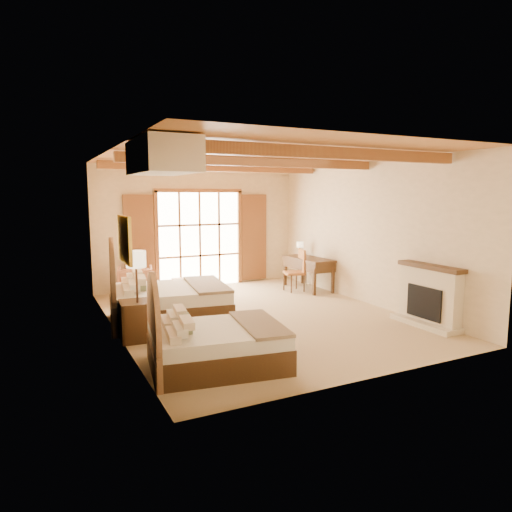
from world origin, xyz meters
TOP-DOWN VIEW (x-y plane):
  - floor at (0.00, 0.00)m, footprint 7.00×7.00m
  - wall_back at (0.00, 3.50)m, footprint 5.50×0.00m
  - wall_left at (-2.75, 0.00)m, footprint 0.00×7.00m
  - wall_right at (2.75, 0.00)m, footprint 0.00×7.00m
  - ceiling at (0.00, 0.00)m, footprint 7.00×7.00m
  - ceiling_beams at (0.00, 0.00)m, footprint 5.39×4.60m
  - french_doors at (0.00, 3.44)m, footprint 3.95×0.08m
  - fireplace at (2.60, -2.00)m, footprint 0.46×1.40m
  - painting at (-2.70, -0.75)m, footprint 0.06×0.95m
  - canopy_valance at (-2.40, -2.00)m, footprint 0.70×1.40m
  - bed_near at (-1.86, -2.17)m, footprint 2.08×1.68m
  - bed_far at (-1.85, 0.46)m, footprint 2.43×1.95m
  - nightstand at (-2.50, -0.45)m, footprint 0.60×0.60m
  - floor_lamp at (-2.50, -0.54)m, footprint 0.32×0.32m
  - armchair at (-1.85, 2.86)m, footprint 0.96×0.97m
  - ottoman at (-0.69, 2.68)m, footprint 0.55×0.55m
  - desk at (2.38, 1.82)m, footprint 0.72×1.56m
  - desk_chair at (1.95, 1.76)m, footprint 0.57×0.56m
  - desk_lamp at (2.44, 2.33)m, footprint 0.18×0.18m

SIDE VIEW (x-z plane):
  - floor at x=0.00m, z-range 0.00..0.00m
  - ottoman at x=-0.69m, z-range 0.00..0.37m
  - desk_chair at x=1.95m, z-range -0.20..0.86m
  - nightstand at x=-2.50m, z-range 0.00..0.67m
  - armchair at x=-1.85m, z-range 0.00..0.75m
  - bed_near at x=-1.86m, z-range -0.24..0.99m
  - bed_far at x=-1.85m, z-range -0.29..1.17m
  - desk at x=2.38m, z-range 0.03..0.85m
  - fireplace at x=2.60m, z-range -0.07..1.09m
  - desk_lamp at x=2.44m, z-range 0.92..1.28m
  - french_doors at x=0.00m, z-range -0.05..2.55m
  - floor_lamp at x=-2.50m, z-range 0.54..2.07m
  - wall_back at x=0.00m, z-range -1.15..4.35m
  - wall_left at x=-2.75m, z-range -1.90..5.10m
  - wall_right at x=2.75m, z-range -1.90..5.10m
  - painting at x=-2.70m, z-range 1.38..2.12m
  - canopy_valance at x=-2.40m, z-range 2.73..3.18m
  - ceiling_beams at x=0.00m, z-range 2.99..3.17m
  - ceiling at x=0.00m, z-range 3.20..3.20m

